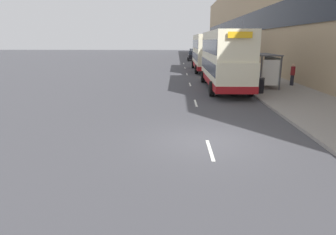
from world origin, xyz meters
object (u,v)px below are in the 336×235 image
car_3 (195,53)px  pedestrian_1 (265,71)px  pedestrian_3 (273,71)px  double_decker_bus_ahead (205,52)px  car_2 (193,56)px  litter_bin (260,85)px  car_1 (203,58)px  pedestrian_2 (293,74)px  bus_shelter (267,64)px  pedestrian_4 (251,70)px  double_decker_bus_near (224,59)px  car_0 (193,52)px  pedestrian_at_shelter (238,69)px

car_3 → pedestrian_1: bearing=-84.8°
pedestrian_3 → pedestrian_1: bearing=169.3°
double_decker_bus_ahead → car_2: size_ratio=2.72×
litter_bin → car_3: bearing=92.2°
double_decker_bus_ahead → car_2: bearing=91.4°
car_1 → pedestrian_2: bearing=-78.3°
double_decker_bus_ahead → car_1: 11.79m
bus_shelter → pedestrian_4: 4.70m
car_3 → pedestrian_2: bearing=-82.9°
double_decker_bus_near → litter_bin: bearing=-52.7°
car_0 → pedestrian_at_shelter: pedestrian_at_shelter is taller
double_decker_bus_near → car_3: (0.33, 43.50, -1.40)m
car_3 → litter_bin: 46.26m
pedestrian_2 → car_0: bearing=95.7°
pedestrian_at_shelter → pedestrian_2: (3.43, -4.52, -0.01)m
double_decker_bus_ahead → litter_bin: (2.21, -16.73, -1.62)m
pedestrian_1 → pedestrian_4: pedestrian_1 is taller
bus_shelter → pedestrian_3: 3.21m
double_decker_bus_near → car_2: 33.17m
car_0 → double_decker_bus_near: bearing=-90.5°
double_decker_bus_ahead → pedestrian_2: 14.24m
car_2 → car_3: size_ratio=1.00×
car_0 → litter_bin: (1.62, -55.66, -0.16)m
double_decker_bus_near → pedestrian_2: (5.62, 1.03, -1.27)m
pedestrian_4 → litter_bin: size_ratio=1.65×
car_0 → car_1: bearing=-89.8°
pedestrian_2 → pedestrian_4: 4.48m
double_decker_bus_ahead → car_0: bearing=89.1°
double_decker_bus_near → car_1: size_ratio=2.55×
pedestrian_at_shelter → pedestrian_1: (1.81, -2.42, 0.01)m
double_decker_bus_near → car_0: size_ratio=2.64×
car_0 → pedestrian_1: pedestrian_1 is taller
pedestrian_1 → litter_bin: size_ratio=1.67×
car_2 → pedestrian_4: bearing=-82.2°
bus_shelter → car_3: 43.38m
car_1 → pedestrian_2: 25.17m
pedestrian_1 → pedestrian_3: bearing=-10.7°
double_decker_bus_ahead → pedestrian_2: bearing=-66.0°
double_decker_bus_near → pedestrian_4: bearing=56.0°
car_2 → pedestrian_2: size_ratio=2.35×
car_0 → pedestrian_2: 52.16m
car_1 → car_2: 7.54m
car_2 → pedestrian_3: pedestrian_3 is taller
double_decker_bus_near → pedestrian_4: (3.27, 4.85, -1.26)m
pedestrian_2 → pedestrian_4: (-2.36, 3.81, 0.01)m
double_decker_bus_near → car_3: double_decker_bus_near is taller
double_decker_bus_ahead → pedestrian_2: size_ratio=6.40×
car_0 → car_1: (0.08, -27.25, 0.05)m
pedestrian_at_shelter → pedestrian_4: bearing=-33.2°
car_3 → litter_bin: (1.75, -46.23, -0.22)m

